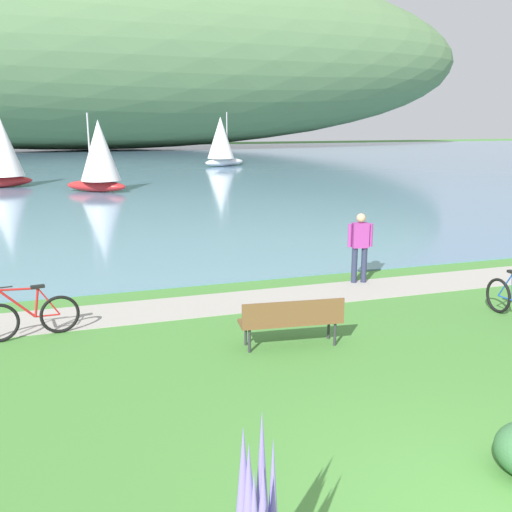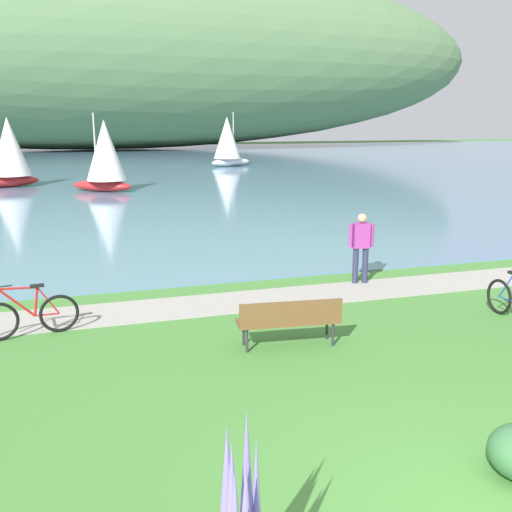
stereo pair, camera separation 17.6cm
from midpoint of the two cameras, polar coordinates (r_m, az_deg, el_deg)
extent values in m
cube|color=#5B7F9E|center=(53.44, -14.21, 8.65)|extent=(180.00, 80.00, 0.04)
ellipsoid|color=#567A4C|center=(82.34, -16.18, 18.79)|extent=(109.33, 28.00, 25.19)
cube|color=#A39E93|center=(12.82, -0.37, -4.35)|extent=(60.00, 1.50, 0.01)
cube|color=brown|center=(10.21, 2.90, -6.38)|extent=(1.84, 0.67, 0.05)
cube|color=brown|center=(9.95, 3.23, -5.56)|extent=(1.79, 0.23, 0.40)
cylinder|color=#2D2D33|center=(10.29, -1.51, -7.56)|extent=(0.05, 0.05, 0.45)
cylinder|color=#2D2D33|center=(10.65, 6.66, -6.91)|extent=(0.05, 0.05, 0.45)
cylinder|color=#2D2D33|center=(9.98, -1.16, -8.23)|extent=(0.05, 0.05, 0.45)
cylinder|color=#2D2D33|center=(10.35, 7.26, -7.52)|extent=(0.05, 0.05, 0.45)
torus|color=black|center=(11.44, -19.09, -5.43)|extent=(0.72, 0.17, 0.72)
cylinder|color=red|center=(11.29, -22.79, -4.34)|extent=(0.61, 0.14, 0.61)
cylinder|color=red|center=(11.22, -22.71, -3.03)|extent=(0.66, 0.14, 0.09)
cylinder|color=red|center=(11.32, -21.13, -4.28)|extent=(0.13, 0.06, 0.54)
cylinder|color=red|center=(11.41, -20.15, -5.50)|extent=(0.43, 0.10, 0.05)
cylinder|color=red|center=(11.34, -20.06, -4.21)|extent=(0.37, 0.09, 0.56)
cube|color=black|center=(11.24, -21.05, -2.82)|extent=(0.25, 0.14, 0.05)
torus|color=black|center=(12.91, 22.30, -3.61)|extent=(0.07, 0.72, 0.72)
cylinder|color=#1E4CB2|center=(12.75, 22.90, -3.82)|extent=(0.04, 0.43, 0.05)
cylinder|color=#1E4CB2|center=(12.71, 22.89, -2.62)|extent=(0.03, 0.37, 0.56)
cylinder|color=#282D47|center=(14.26, 9.27, -0.91)|extent=(0.14, 0.14, 0.88)
cylinder|color=#282D47|center=(14.32, 10.19, -0.88)|extent=(0.14, 0.14, 0.88)
cube|color=#9E338C|center=(14.13, 9.85, 2.02)|extent=(0.42, 0.29, 0.60)
sphere|color=tan|center=(14.06, 9.91, 3.70)|extent=(0.22, 0.22, 0.22)
cylinder|color=#9E338C|center=(14.06, 8.83, 2.00)|extent=(0.09, 0.09, 0.56)
cylinder|color=#9E338C|center=(14.21, 10.85, 2.04)|extent=(0.09, 0.09, 0.56)
cone|color=#8470D1|center=(4.65, -2.40, -21.23)|extent=(0.15, 0.15, 0.91)
cone|color=#8470D1|center=(4.83, -0.54, -19.74)|extent=(0.12, 0.12, 0.92)
cone|color=#8470D1|center=(4.57, -1.89, -22.43)|extent=(0.14, 0.14, 0.85)
cone|color=#8470D1|center=(4.60, 0.48, -22.02)|extent=(0.10, 0.10, 0.86)
cone|color=#8470D1|center=(4.58, -0.50, -23.33)|extent=(0.12, 0.12, 0.71)
cone|color=white|center=(37.21, -23.76, 9.79)|extent=(2.76, 2.76, 3.37)
ellipsoid|color=white|center=(50.35, -3.22, 9.18)|extent=(3.97, 2.35, 0.67)
cylinder|color=#B2B2B2|center=(50.42, -2.97, 11.75)|extent=(0.10, 0.10, 3.83)
cone|color=white|center=(50.04, -3.59, 11.51)|extent=(2.93, 2.93, 3.45)
ellipsoid|color=#B22323|center=(33.27, -15.55, 6.64)|extent=(3.52, 2.88, 0.63)
cylinder|color=#B2B2B2|center=(33.27, -16.19, 10.25)|extent=(0.09, 0.09, 3.59)
cone|color=white|center=(32.95, -15.26, 9.97)|extent=(2.97, 2.97, 3.23)
camera|label=1|loc=(0.09, -90.40, -0.09)|focal=40.79mm
camera|label=2|loc=(0.09, 89.60, 0.09)|focal=40.79mm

